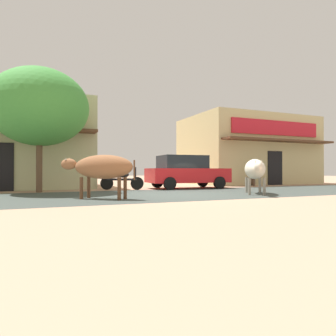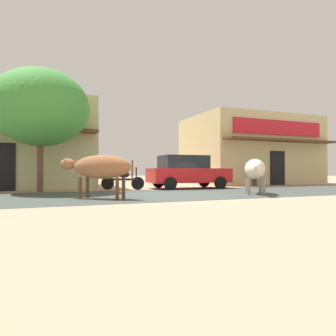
{
  "view_description": "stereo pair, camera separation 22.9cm",
  "coord_description": "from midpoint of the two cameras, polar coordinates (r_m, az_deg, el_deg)",
  "views": [
    {
      "loc": [
        -4.87,
        -10.68,
        0.9
      ],
      "look_at": [
        0.1,
        1.03,
        1.0
      ],
      "focal_mm": 32.8,
      "sensor_mm": 36.0,
      "label": 1
    },
    {
      "loc": [
        -4.66,
        -10.77,
        0.9
      ],
      "look_at": [
        0.1,
        1.03,
        1.0
      ],
      "focal_mm": 32.8,
      "sensor_mm": 36.0,
      "label": 2
    }
  ],
  "objects": [
    {
      "name": "ground",
      "position": [
        11.77,
        0.97,
        -4.84
      ],
      "size": [
        80.0,
        80.0,
        0.0
      ],
      "primitive_type": "plane",
      "color": "tan"
    },
    {
      "name": "storefront_right_club",
      "position": [
        22.46,
        14.14,
        3.07
      ],
      "size": [
        8.31,
        6.72,
        4.54
      ],
      "color": "#CEBD85",
      "rests_on": "ground"
    },
    {
      "name": "parked_motorcycle",
      "position": [
        14.41,
        -8.9,
        -2.17
      ],
      "size": [
        1.85,
        0.96,
        1.05
      ],
      "color": "black",
      "rests_on": "ground"
    },
    {
      "name": "storefront_left_cafe",
      "position": [
        17.93,
        -25.22,
        3.96
      ],
      "size": [
        6.46,
        6.72,
        4.53
      ],
      "color": "#BBBD8C",
      "rests_on": "ground"
    },
    {
      "name": "cow_far_dark",
      "position": [
        12.15,
        15.35,
        -0.24
      ],
      "size": [
        1.78,
        2.36,
        1.33
      ],
      "color": "beige",
      "rests_on": "ground"
    },
    {
      "name": "cow_near_brown",
      "position": [
        9.87,
        -12.92,
        0.11
      ],
      "size": [
        2.24,
        1.93,
        1.39
      ],
      "color": "#9A633E",
      "rests_on": "ground"
    },
    {
      "name": "parked_hatchback_car",
      "position": [
        15.41,
        2.93,
        -0.66
      ],
      "size": [
        4.09,
        2.11,
        1.64
      ],
      "color": "red",
      "rests_on": "ground"
    },
    {
      "name": "asphalt_road",
      "position": [
        11.77,
        0.97,
        -4.83
      ],
      "size": [
        72.0,
        5.5,
        0.0
      ],
      "primitive_type": "cube",
      "color": "#3F4742",
      "rests_on": "ground"
    },
    {
      "name": "roadside_tree",
      "position": [
        13.94,
        -23.22,
        10.34
      ],
      "size": [
        3.98,
        3.98,
        5.1
      ],
      "color": "brown",
      "rests_on": "ground"
    },
    {
      "name": "pedestrian_by_shop",
      "position": [
        18.8,
        15.18,
        -0.49
      ],
      "size": [
        0.37,
        0.61,
        1.52
      ],
      "color": "brown",
      "rests_on": "ground"
    }
  ]
}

